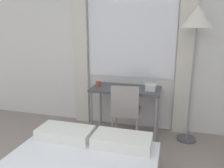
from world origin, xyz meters
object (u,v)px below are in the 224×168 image
object	(u,v)px
desk	(126,92)
book	(128,87)
mug	(98,84)
standing_lamp	(197,24)
telephone	(151,87)
desk_chair	(126,109)

from	to	relation	value
desk	book	bearing A→B (deg)	0.08
book	mug	bearing A→B (deg)	-174.11
desk	mug	xyz separation A→B (m)	(-0.43, -0.05, 0.12)
book	standing_lamp	bearing A→B (deg)	1.82
desk	telephone	bearing A→B (deg)	-5.51
desk	book	xyz separation A→B (m)	(0.04, 0.00, 0.09)
desk_chair	mug	bearing A→B (deg)	149.39
desk_chair	telephone	distance (m)	0.49
standing_lamp	mug	distance (m)	1.63
standing_lamp	book	size ratio (longest dim) A/B	7.45
desk_chair	standing_lamp	world-z (taller)	standing_lamp
desk	mug	bearing A→B (deg)	-173.56
standing_lamp	mug	bearing A→B (deg)	-176.79
book	desk	bearing A→B (deg)	-179.92
mug	telephone	bearing A→B (deg)	0.80
telephone	mug	distance (m)	0.81
standing_lamp	telephone	world-z (taller)	standing_lamp
standing_lamp	book	distance (m)	1.29
desk	desk_chair	world-z (taller)	desk_chair
telephone	book	bearing A→B (deg)	173.82
standing_lamp	desk_chair	bearing A→B (deg)	-160.89
standing_lamp	desk	bearing A→B (deg)	-178.26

